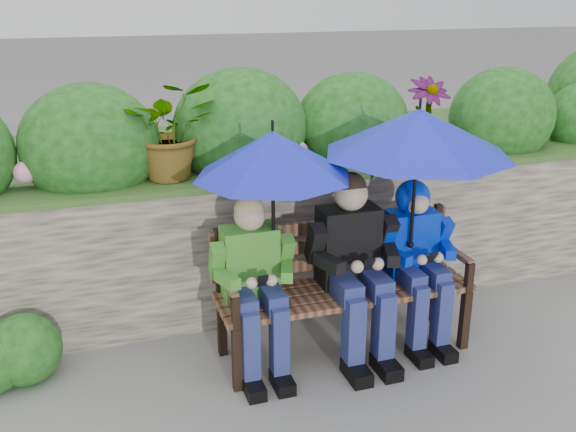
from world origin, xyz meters
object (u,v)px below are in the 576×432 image
object	(u,v)px
park_bench	(341,278)
umbrella_right	(418,132)
umbrella_left	(273,154)
boy_left	(254,278)
boy_middle	(354,260)
boy_right	(416,250)

from	to	relation	value
park_bench	umbrella_right	size ratio (longest dim) A/B	1.40
umbrella_left	umbrella_right	xyz separation A→B (m)	(0.89, -0.05, 0.08)
umbrella_left	park_bench	bearing A→B (deg)	6.21
boy_left	boy_middle	distance (m)	0.64
park_bench	umbrella_left	xyz separation A→B (m)	(-0.47, -0.05, 0.86)
boy_left	boy_right	world-z (taller)	boy_left
umbrella_left	umbrella_right	distance (m)	0.90
park_bench	boy_middle	size ratio (longest dim) A/B	1.38
park_bench	boy_right	bearing A→B (deg)	-6.97
boy_middle	umbrella_left	world-z (taller)	umbrella_left
umbrella_left	boy_right	bearing A→B (deg)	-0.59
boy_right	umbrella_right	bearing A→B (deg)	-150.89
park_bench	umbrella_left	size ratio (longest dim) A/B	1.74
umbrella_left	umbrella_right	world-z (taller)	umbrella_right
boy_left	boy_middle	world-z (taller)	boy_middle
park_bench	umbrella_right	xyz separation A→B (m)	(0.43, -0.10, 0.94)
umbrella_right	boy_left	bearing A→B (deg)	178.67
park_bench	umbrella_right	world-z (taller)	umbrella_right
park_bench	boy_right	world-z (taller)	boy_right
boy_middle	umbrella_left	bearing A→B (deg)	176.45
boy_middle	umbrella_right	xyz separation A→B (m)	(0.38, -0.02, 0.78)
boy_middle	umbrella_left	size ratio (longest dim) A/B	1.27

